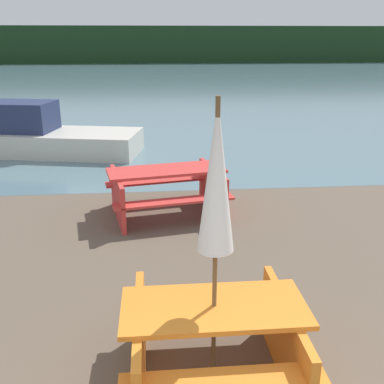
# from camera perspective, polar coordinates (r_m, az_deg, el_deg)

# --- Properties ---
(water) EXTENTS (60.00, 50.00, 0.00)m
(water) POSITION_cam_1_polar(r_m,az_deg,el_deg) (33.30, -4.26, 14.19)
(water) COLOR slate
(water) RESTS_ON ground_plane
(far_treeline) EXTENTS (80.00, 1.60, 4.00)m
(far_treeline) POSITION_cam_1_polar(r_m,az_deg,el_deg) (53.18, -4.72, 18.15)
(far_treeline) COLOR #193319
(far_treeline) RESTS_ON water
(picnic_table_orange) EXTENTS (1.52, 1.38, 0.75)m
(picnic_table_orange) POSITION_cam_1_polar(r_m,az_deg,el_deg) (3.94, 2.76, -17.77)
(picnic_table_orange) COLOR orange
(picnic_table_orange) RESTS_ON ground_plane
(picnic_table_red) EXTENTS (2.11, 1.71, 0.78)m
(picnic_table_red) POSITION_cam_1_polar(r_m,az_deg,el_deg) (7.41, -3.25, 0.63)
(picnic_table_red) COLOR red
(picnic_table_red) RESTS_ON ground_plane
(umbrella_white) EXTENTS (0.29, 0.29, 2.43)m
(umbrella_white) POSITION_cam_1_polar(r_m,az_deg,el_deg) (3.31, 3.14, 1.59)
(umbrella_white) COLOR brown
(umbrella_white) RESTS_ON ground_plane
(boat) EXTENTS (4.89, 2.51, 1.29)m
(boat) POSITION_cam_1_polar(r_m,az_deg,el_deg) (12.12, -19.03, 6.89)
(boat) COLOR beige
(boat) RESTS_ON water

